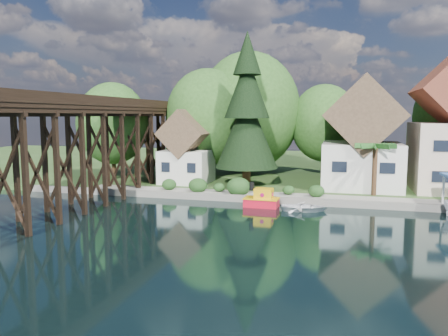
{
  "coord_description": "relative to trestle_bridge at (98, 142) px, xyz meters",
  "views": [
    {
      "loc": [
        4.85,
        -29.57,
        7.72
      ],
      "look_at": [
        -4.59,
        6.0,
        3.27
      ],
      "focal_mm": 35.0,
      "sensor_mm": 36.0,
      "label": 1
    }
  ],
  "objects": [
    {
      "name": "bank",
      "position": [
        16.0,
        28.83,
        -5.1
      ],
      "size": [
        140.0,
        52.0,
        0.5
      ],
      "primitive_type": "cube",
      "color": "#2E471C",
      "rests_on": "ground"
    },
    {
      "name": "boat_white_a",
      "position": [
        18.24,
        0.54,
        -4.96
      ],
      "size": [
        4.03,
        3.09,
        0.77
      ],
      "primitive_type": "imported",
      "rotation": [
        0.0,
        0.0,
        1.69
      ],
      "color": "white",
      "rests_on": "ground"
    },
    {
      "name": "palm_tree",
      "position": [
        23.98,
        6.46,
        -0.48
      ],
      "size": [
        4.37,
        4.37,
        5.0
      ],
      "color": "#382314",
      "rests_on": "bank"
    },
    {
      "name": "seawall",
      "position": [
        20.0,
        2.83,
        -5.04
      ],
      "size": [
        60.0,
        0.4,
        0.62
      ],
      "primitive_type": "cube",
      "color": "slate",
      "rests_on": "ground"
    },
    {
      "name": "ground",
      "position": [
        16.0,
        -5.17,
        -5.35
      ],
      "size": [
        140.0,
        140.0,
        0.0
      ],
      "primitive_type": "plane",
      "color": "black",
      "rests_on": "ground"
    },
    {
      "name": "bg_trees",
      "position": [
        17.0,
        16.08,
        1.94
      ],
      "size": [
        49.9,
        13.3,
        10.57
      ],
      "color": "#382314",
      "rests_on": "bank"
    },
    {
      "name": "tugboat",
      "position": [
        14.64,
        1.18,
        -4.71
      ],
      "size": [
        3.01,
        1.76,
        2.12
      ],
      "color": "red",
      "rests_on": "ground"
    },
    {
      "name": "conifer",
      "position": [
        11.73,
        8.62,
        2.63
      ],
      "size": [
        6.31,
        6.31,
        15.53
      ],
      "color": "#382314",
      "rests_on": "bank"
    },
    {
      "name": "shed",
      "position": [
        5.0,
        9.33,
        -1.52
      ],
      "size": [
        5.09,
        5.4,
        7.85
      ],
      "color": "silver",
      "rests_on": "bank"
    },
    {
      "name": "house_left",
      "position": [
        23.0,
        10.83,
        -0.21
      ],
      "size": [
        7.64,
        8.64,
        11.02
      ],
      "color": "silver",
      "rests_on": "bank"
    },
    {
      "name": "promenade",
      "position": [
        22.0,
        4.13,
        -4.82
      ],
      "size": [
        50.0,
        2.6,
        0.06
      ],
      "primitive_type": "cube",
      "color": "gray",
      "rests_on": "bank"
    },
    {
      "name": "shrubs",
      "position": [
        11.4,
        4.09,
        -4.12
      ],
      "size": [
        15.76,
        2.47,
        1.7
      ],
      "color": "#1A3914",
      "rests_on": "bank"
    },
    {
      "name": "trestle_bridge",
      "position": [
        0.0,
        0.0,
        0.0
      ],
      "size": [
        4.12,
        44.18,
        9.3
      ],
      "color": "black",
      "rests_on": "ground"
    }
  ]
}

